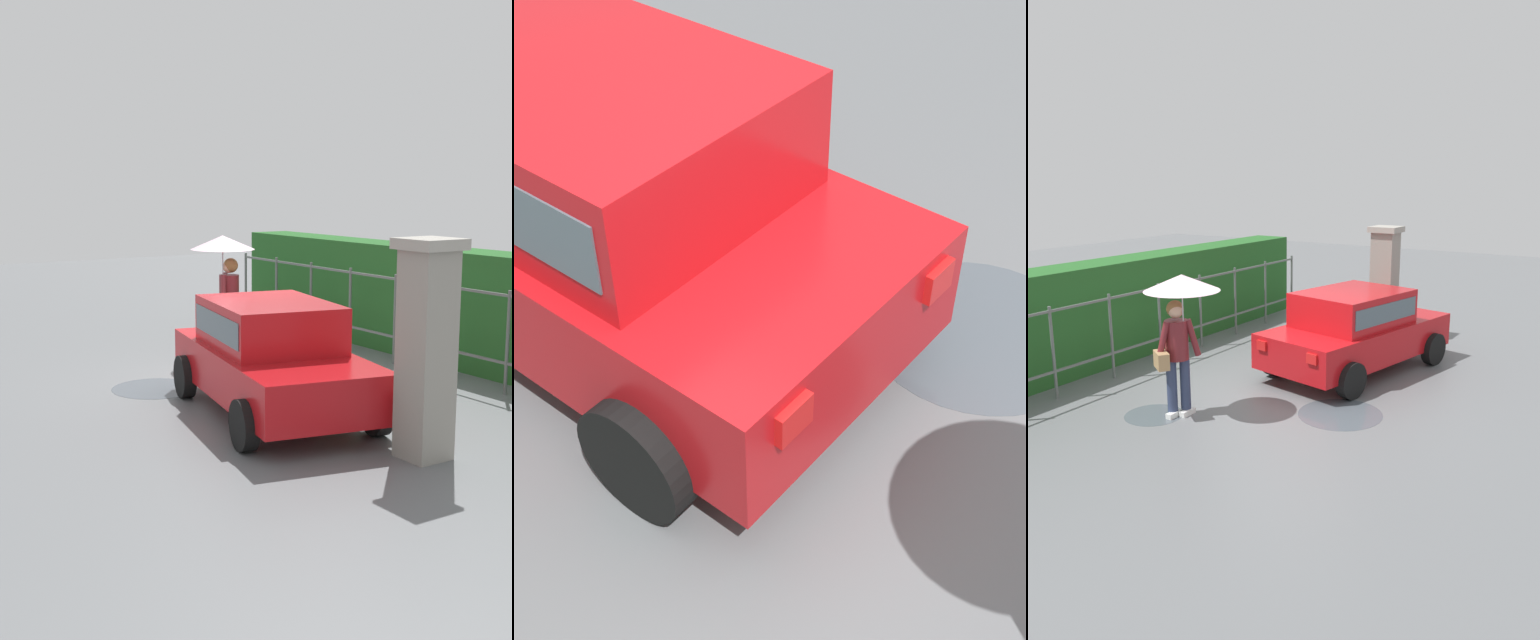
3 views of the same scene
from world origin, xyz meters
The scene contains 8 objects.
ground_plane centered at (0.00, 0.00, 0.00)m, with size 40.00×40.00×0.00m, color slate.
car centered at (1.57, -0.76, 0.80)m, with size 3.96×2.45×1.48m.
pedestrian centered at (-1.72, 0.44, 1.63)m, with size 1.08×1.08×2.11m.
gate_pillar centered at (3.93, -0.30, 1.24)m, with size 0.60×0.60×2.42m.
fence_section centered at (0.13, 2.62, 0.82)m, with size 9.59×0.05×1.50m.
hedge_row centered at (0.13, 3.53, 0.95)m, with size 10.54×0.90×1.90m, color #235B23.
puddle_near centered at (-0.44, -1.50, 0.00)m, with size 1.26×1.26×0.00m, color #4C545B.
puddle_far centered at (-1.94, 0.82, 0.00)m, with size 0.87×0.87×0.00m, color #4C545B.
Camera 1 is at (10.35, -6.48, 3.02)m, focal length 46.31 mm.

